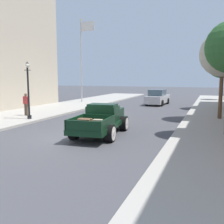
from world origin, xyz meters
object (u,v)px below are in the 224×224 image
object	(u,v)px
hotrod_truck_dark_green	(102,120)
flagpole	(83,52)
car_background_silver	(157,98)
street_tree_second	(223,54)
pedestrian_sidewalk_left	(26,103)
street_lamp_near	(28,86)
street_tree_third	(222,63)

from	to	relation	value
hotrod_truck_dark_green	flagpole	distance (m)	16.87
car_background_silver	street_tree_second	size ratio (longest dim) A/B	0.75
car_background_silver	street_tree_second	distance (m)	11.28
pedestrian_sidewalk_left	street_lamp_near	xyz separation A→B (m)	(1.23, -1.18, 1.30)
car_background_silver	pedestrian_sidewalk_left	bearing A→B (deg)	-120.40
pedestrian_sidewalk_left	street_tree_third	world-z (taller)	street_tree_third
hotrod_truck_dark_green	street_lamp_near	size ratio (longest dim) A/B	1.31
hotrod_truck_dark_green	car_background_silver	world-z (taller)	car_background_silver
pedestrian_sidewalk_left	flagpole	distance (m)	11.76
street_lamp_near	flagpole	world-z (taller)	flagpole
car_background_silver	flagpole	world-z (taller)	flagpole
street_lamp_near	flagpole	xyz separation A→B (m)	(-2.07, 11.94, 3.39)
hotrod_truck_dark_green	pedestrian_sidewalk_left	size ratio (longest dim) A/B	3.05
flagpole	hotrod_truck_dark_green	bearing A→B (deg)	-58.93
car_background_silver	street_tree_third	xyz separation A→B (m)	(6.22, -2.07, 3.46)
pedestrian_sidewalk_left	street_lamp_near	bearing A→B (deg)	-43.83
car_background_silver	hotrod_truck_dark_green	bearing A→B (deg)	-89.33
pedestrian_sidewalk_left	street_tree_third	xyz separation A→B (m)	(13.51, 10.36, 3.14)
car_background_silver	pedestrian_sidewalk_left	distance (m)	14.42
car_background_silver	pedestrian_sidewalk_left	size ratio (longest dim) A/B	2.68
pedestrian_sidewalk_left	flagpole	bearing A→B (deg)	94.46
hotrod_truck_dark_green	pedestrian_sidewalk_left	xyz separation A→B (m)	(-7.47, 3.04, 0.33)
street_lamp_near	street_tree_third	xyz separation A→B (m)	(12.28, 11.54, 1.84)
hotrod_truck_dark_green	street_tree_second	world-z (taller)	street_tree_second
street_tree_third	car_background_silver	bearing A→B (deg)	161.62
flagpole	street_tree_third	xyz separation A→B (m)	(14.35, -0.39, -1.54)
hotrod_truck_dark_green	pedestrian_sidewalk_left	world-z (taller)	pedestrian_sidewalk_left
street_lamp_near	street_tree_third	bearing A→B (deg)	43.23
street_lamp_near	street_tree_third	world-z (taller)	street_tree_third
flagpole	street_tree_third	distance (m)	14.44
car_background_silver	pedestrian_sidewalk_left	xyz separation A→B (m)	(-7.29, -12.43, 0.32)
street_tree_second	car_background_silver	bearing A→B (deg)	124.75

